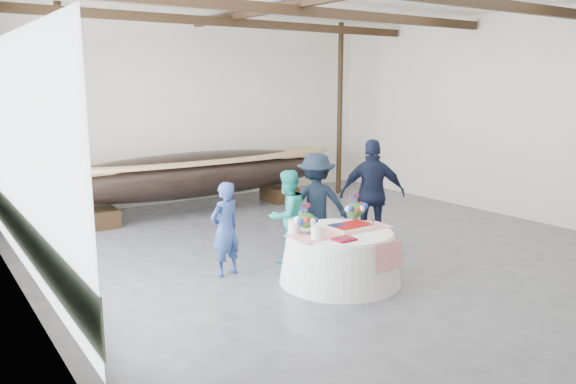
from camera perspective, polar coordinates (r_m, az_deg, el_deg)
floor at (r=9.86m, az=6.38°, el=-6.60°), size 10.00×12.00×0.01m
wall_back at (r=14.49m, az=-9.20°, el=8.07°), size 10.00×0.02×4.50m
wall_left at (r=7.23m, az=-24.98°, el=4.21°), size 0.02×12.00×4.50m
wall_right at (r=13.24m, az=23.40°, el=7.02°), size 0.02×12.00×4.50m
pavilion_structure at (r=10.06m, az=3.81°, el=16.89°), size 9.80×11.76×4.50m
open_bay at (r=8.27m, az=-25.56°, el=1.94°), size 0.03×7.00×3.20m
longboat_display at (r=13.07m, az=-9.22°, el=1.80°), size 7.54×1.51×1.41m
banquet_table at (r=8.58m, az=5.31°, el=-6.52°), size 1.84×1.84×0.79m
tabletop_items at (r=8.53m, az=4.57°, el=-2.81°), size 1.70×1.00×0.40m
guest_woman_blue at (r=8.78m, az=-6.40°, el=-3.77°), size 0.61×0.48×1.49m
guest_woman_teal at (r=9.41m, az=-0.07°, el=-2.46°), size 0.85×0.72×1.56m
guest_man_left at (r=9.83m, az=2.85°, el=-1.20°), size 1.33×1.13×1.79m
guest_man_right at (r=10.25m, az=8.58°, el=-0.21°), size 1.24×1.06×1.99m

